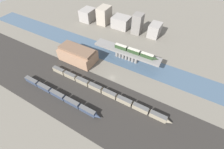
{
  "coord_description": "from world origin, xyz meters",
  "views": [
    {
      "loc": [
        35.91,
        -64.07,
        82.69
      ],
      "look_at": [
        0.0,
        -0.25,
        3.59
      ],
      "focal_mm": 24.0,
      "sensor_mm": 36.0,
      "label": 1
    }
  ],
  "objects": [
    {
      "name": "train_yard_mid",
      "position": [
        1.79,
        -14.78,
        1.95
      ],
      "size": [
        90.56,
        2.85,
        3.95
      ],
      "color": "gray",
      "rests_on": "ground"
    },
    {
      "name": "warehouse_building",
      "position": [
        -34.03,
        3.89,
        5.48
      ],
      "size": [
        29.38,
        15.88,
        11.53
      ],
      "color": "#937056",
      "rests_on": "ground"
    },
    {
      "name": "railbed_yard",
      "position": [
        0.0,
        -24.0,
        0.0
      ],
      "size": [
        280.0,
        42.0,
        0.01
      ],
      "primitive_type": "cube",
      "color": "#282623",
      "rests_on": "ground"
    },
    {
      "name": "city_block_center",
      "position": [
        -27.18,
        67.39,
        5.68
      ],
      "size": [
        17.47,
        14.08,
        11.37
      ],
      "primitive_type": "cube",
      "color": "gray",
      "rests_on": "ground"
    },
    {
      "name": "bridge",
      "position": [
        -0.0,
        23.51,
        7.0
      ],
      "size": [
        55.23,
        9.08,
        8.98
      ],
      "color": "slate",
      "rests_on": "ground"
    },
    {
      "name": "city_block_left",
      "position": [
        -47.19,
        66.62,
        8.69
      ],
      "size": [
        11.04,
        15.15,
        17.39
      ],
      "primitive_type": "cube",
      "color": "gray",
      "rests_on": "ground"
    },
    {
      "name": "river_water",
      "position": [
        0.0,
        23.51,
        0.0
      ],
      "size": [
        320.0,
        20.21,
        0.01
      ],
      "primitive_type": "cube",
      "color": "#3D5166",
      "rests_on": "ground"
    },
    {
      "name": "train_yard_near",
      "position": [
        -21.81,
        -32.01,
        1.88
      ],
      "size": [
        63.4,
        2.78,
        3.83
      ],
      "color": "#2D384C",
      "rests_on": "ground"
    },
    {
      "name": "train_on_bridge",
      "position": [
        6.91,
        23.51,
        10.66
      ],
      "size": [
        35.28,
        2.64,
        3.44
      ],
      "color": "#23381E",
      "rests_on": "bridge"
    },
    {
      "name": "city_block_right",
      "position": [
        -8.48,
        65.35,
        9.72
      ],
      "size": [
        8.82,
        9.75,
        19.44
      ],
      "primitive_type": "cube",
      "color": "slate",
      "rests_on": "ground"
    },
    {
      "name": "city_block_far_right",
      "position": [
        8.32,
        68.97,
        6.02
      ],
      "size": [
        10.04,
        14.67,
        12.04
      ],
      "primitive_type": "cube",
      "color": "gray",
      "rests_on": "ground"
    },
    {
      "name": "ground_plane",
      "position": [
        0.0,
        0.0,
        0.0
      ],
      "size": [
        400.0,
        400.0,
        0.0
      ],
      "primitive_type": "plane",
      "color": "#666056"
    },
    {
      "name": "city_block_far_left",
      "position": [
        -66.38,
        62.97,
        6.18
      ],
      "size": [
        12.87,
        15.91,
        12.37
      ],
      "primitive_type": "cube",
      "color": "gray",
      "rests_on": "ground"
    }
  ]
}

